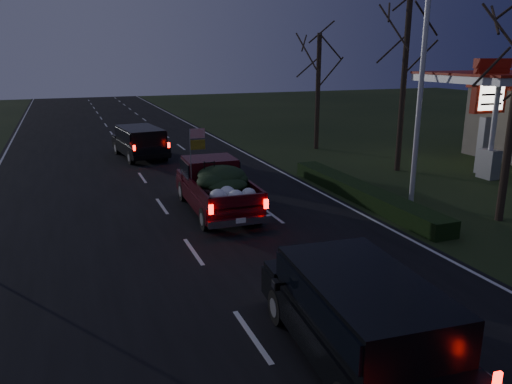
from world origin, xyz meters
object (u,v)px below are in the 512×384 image
object	(u,v)px
gas_price_pylon	(489,97)
light_pole	(423,62)
pickup_truck	(216,184)
lead_suv	(140,139)
rear_suv	(360,310)

from	to	relation	value
gas_price_pylon	light_pole	bearing A→B (deg)	-155.26
pickup_truck	lead_suv	distance (m)	11.30
pickup_truck	rear_suv	xyz separation A→B (m)	(-0.28, -10.28, 0.06)
light_pole	gas_price_pylon	xyz separation A→B (m)	(6.50, 2.99, -1.71)
lead_suv	rear_suv	distance (m)	21.55
light_pole	gas_price_pylon	bearing A→B (deg)	24.74
gas_price_pylon	rear_suv	distance (m)	18.69
light_pole	lead_suv	bearing A→B (deg)	124.28
pickup_truck	rear_suv	distance (m)	10.29
light_pole	lead_suv	size ratio (longest dim) A/B	1.76
pickup_truck	rear_suv	world-z (taller)	pickup_truck
pickup_truck	light_pole	bearing A→B (deg)	-10.84
gas_price_pylon	lead_suv	bearing A→B (deg)	147.01
light_pole	rear_suv	xyz separation A→B (m)	(-7.93, -8.59, -4.36)
pickup_truck	lead_suv	xyz separation A→B (m)	(-1.17, 11.24, 0.02)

